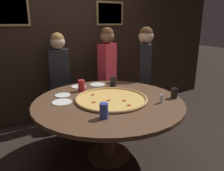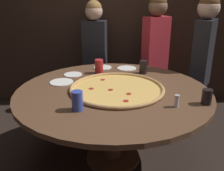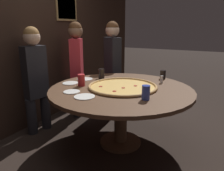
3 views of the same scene
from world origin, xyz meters
TOP-DOWN VIEW (x-y plane):
  - ground_plane at (0.00, 0.00)m, footprint 24.00×24.00m
  - back_wall at (0.00, 1.46)m, footprint 6.40×0.08m
  - dining_table at (0.00, 0.00)m, footprint 1.72×1.72m
  - giant_pizza at (0.03, -0.01)m, footprint 0.84×0.84m
  - drink_cup_centre_back at (-0.27, -0.41)m, footprint 0.08×0.08m
  - drink_cup_by_shaker at (-0.14, 0.48)m, footprint 0.09×0.09m
  - drink_cup_far_left at (0.72, -0.31)m, footprint 0.08×0.08m
  - drink_cup_near_right at (0.33, 0.47)m, footprint 0.08×0.08m
  - white_plate_right_side at (-0.41, 0.42)m, footprint 0.19×0.19m
  - white_plate_near_front at (0.16, 0.64)m, footprint 0.21×0.21m
  - white_plate_far_back at (-0.11, 0.68)m, footprint 0.20×0.20m
  - white_plate_left_side at (-0.49, 0.19)m, footprint 0.22×0.22m
  - condiment_shaker at (0.47, -0.36)m, footprint 0.04×0.04m
  - diner_far_right at (1.01, 0.66)m, footprint 0.33×0.40m
  - diner_far_left at (-0.22, 1.19)m, footprint 0.38×0.22m
  - diner_centre_back at (0.56, 1.07)m, footprint 0.40×0.30m

SIDE VIEW (x-z plane):
  - ground_plane at x=0.00m, z-range 0.00..0.00m
  - dining_table at x=0.00m, z-range 0.25..0.99m
  - white_plate_right_side at x=-0.41m, z-range 0.74..0.75m
  - white_plate_near_front at x=0.16m, z-range 0.74..0.75m
  - white_plate_far_back at x=-0.11m, z-range 0.74..0.75m
  - white_plate_left_side at x=-0.49m, z-range 0.74..0.75m
  - giant_pizza at x=0.03m, z-range 0.74..0.77m
  - condiment_shaker at x=0.47m, z-range 0.74..0.84m
  - drink_cup_far_left at x=0.72m, z-range 0.74..0.86m
  - drink_cup_near_right at x=0.33m, z-range 0.74..0.88m
  - drink_cup_by_shaker at x=-0.14m, z-range 0.74..0.89m
  - drink_cup_centre_back at x=-0.27m, z-range 0.74..0.89m
  - diner_far_left at x=-0.22m, z-range 0.10..1.56m
  - diner_centre_back at x=0.56m, z-range 0.10..1.64m
  - diner_far_right at x=1.01m, z-range 0.10..1.65m
  - back_wall at x=0.00m, z-range 0.00..2.60m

